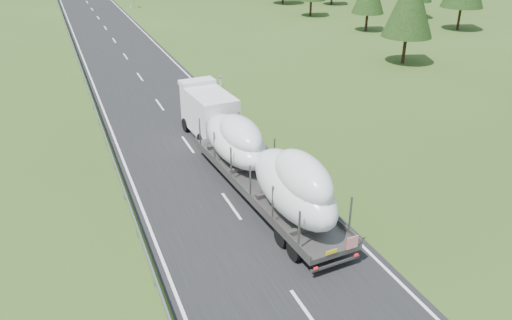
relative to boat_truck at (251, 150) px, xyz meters
name	(u,v)px	position (x,y,z in m)	size (l,w,h in m)	color
ground	(308,314)	(-1.88, -10.80, -2.32)	(400.00, 400.00, 0.00)	#2D4517
boat_truck	(251,150)	(0.00, 0.00, 0.00)	(3.76, 19.91, 4.52)	white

